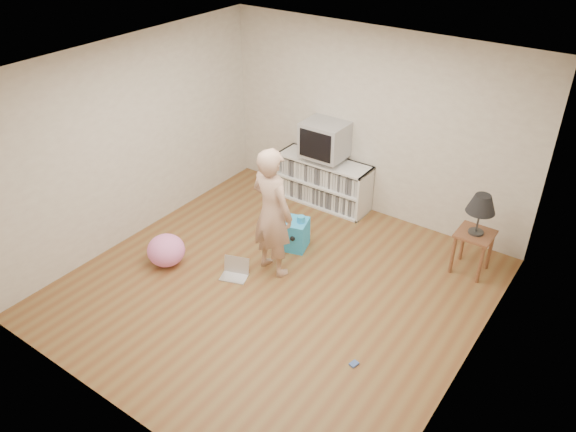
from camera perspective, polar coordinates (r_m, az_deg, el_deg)
The scene contains 13 objects.
ground at distance 6.71m, azimuth -1.25°, elevation -7.26°, with size 4.50×4.50×0.00m, color brown.
walls at distance 5.98m, azimuth -1.39°, elevation 2.47°, with size 4.52×4.52×2.60m.
ceiling at distance 5.46m, azimuth -1.57°, elevation 14.45°, with size 4.50×4.50×0.01m, color white.
media_unit at distance 8.22m, azimuth 3.71°, elevation 3.55°, with size 1.40×0.45×0.70m.
dvd_deck at distance 8.03m, azimuth 3.74°, elevation 5.93°, with size 0.45×0.35×0.07m, color gray.
crt_tv at distance 7.91m, azimuth 3.80°, elevation 7.78°, with size 0.60×0.53×0.50m.
side_table at distance 7.09m, azimuth 18.34°, elevation -2.54°, with size 0.42×0.42×0.55m.
table_lamp at distance 6.83m, azimuth 19.07°, elevation 1.11°, with size 0.34×0.34×0.52m.
person at distance 6.54m, azimuth -1.64°, elevation 0.35°, with size 0.60×0.39×1.64m, color tan.
laptop at distance 6.89m, azimuth -5.37°, elevation -5.59°, with size 0.38×0.34×0.22m.
playing_cards at distance 5.84m, azimuth 6.72°, elevation -14.69°, with size 0.07×0.09×0.02m, color #4462B5.
plush_blue at distance 7.28m, azimuth 0.31°, elevation -1.73°, with size 0.49×0.44×0.48m.
plush_pink at distance 7.14m, azimuth -12.28°, elevation -3.42°, with size 0.47×0.47×0.40m, color #FF7BCB.
Camera 1 is at (3.13, -4.18, 4.22)m, focal length 35.00 mm.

